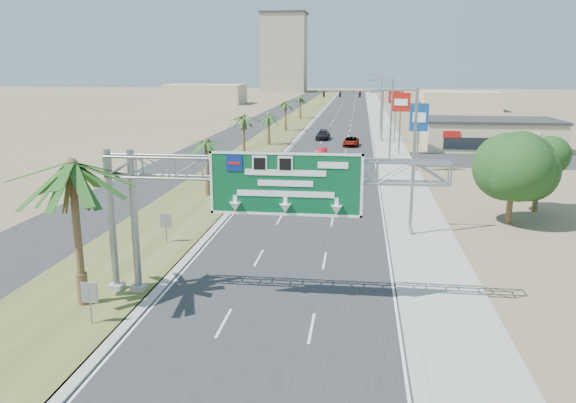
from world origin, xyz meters
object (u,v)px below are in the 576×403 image
(car_far, at_px, (323,135))
(pole_sign_red_far, at_px, (396,101))
(car_mid_lane, at_px, (322,153))
(car_right_lane, at_px, (351,142))
(store_building, at_px, (489,135))
(pole_sign_blue, at_px, (419,120))
(palm_near, at_px, (71,165))
(car_left_lane, at_px, (301,160))
(signal_mast, at_px, (369,110))
(pole_sign_red_near, at_px, (401,106))
(sign_gantry, at_px, (254,180))

(car_far, bearing_deg, pole_sign_red_far, -15.49)
(car_mid_lane, xyz_separation_m, car_right_lane, (3.47, 11.87, -0.00))
(car_right_lane, bearing_deg, car_far, 126.35)
(car_far, height_order, pole_sign_red_far, pole_sign_red_far)
(store_building, height_order, pole_sign_blue, pole_sign_blue)
(palm_near, bearing_deg, store_building, 61.72)
(car_far, bearing_deg, car_mid_lane, -83.61)
(car_mid_lane, height_order, pole_sign_red_far, pole_sign_red_far)
(car_left_lane, height_order, car_mid_lane, car_left_lane)
(signal_mast, bearing_deg, car_right_lane, -115.85)
(pole_sign_red_near, bearing_deg, car_left_lane, -138.17)
(palm_near, xyz_separation_m, store_building, (31.20, 58.00, -4.93))
(signal_mast, distance_m, pole_sign_blue, 25.81)
(signal_mast, xyz_separation_m, pole_sign_red_far, (3.89, -2.01, 1.51))
(palm_near, bearing_deg, pole_sign_red_near, 70.17)
(sign_gantry, xyz_separation_m, car_left_lane, (-1.73, 37.98, -5.20))
(pole_sign_red_near, bearing_deg, sign_gantry, -101.71)
(sign_gantry, bearing_deg, palm_near, -166.68)
(store_building, relative_size, pole_sign_red_near, 2.16)
(store_building, distance_m, pole_sign_blue, 22.94)
(store_building, relative_size, car_far, 3.64)
(pole_sign_red_far, bearing_deg, pole_sign_red_near, -90.29)
(store_building, relative_size, car_mid_lane, 4.54)
(signal_mast, relative_size, pole_sign_blue, 1.33)
(car_left_lane, bearing_deg, store_building, 33.79)
(car_far, bearing_deg, palm_near, -93.29)
(sign_gantry, distance_m, car_left_lane, 38.37)
(car_mid_lane, distance_m, car_right_lane, 12.37)
(pole_sign_red_far, bearing_deg, store_building, -17.04)
(car_mid_lane, bearing_deg, pole_sign_red_far, 52.18)
(palm_near, bearing_deg, car_right_lane, 78.62)
(palm_near, distance_m, signal_mast, 65.60)
(store_building, height_order, car_far, store_building)
(car_mid_lane, bearing_deg, palm_near, -104.73)
(signal_mast, relative_size, pole_sign_red_far, 1.27)
(sign_gantry, height_order, pole_sign_red_far, pole_sign_red_far)
(signal_mast, distance_m, car_far, 8.42)
(store_building, bearing_deg, car_left_lane, -143.88)
(pole_sign_red_near, relative_size, pole_sign_red_far, 1.03)
(car_left_lane, distance_m, car_far, 25.76)
(car_mid_lane, bearing_deg, store_building, 21.44)
(car_mid_lane, relative_size, car_far, 0.80)
(sign_gantry, xyz_separation_m, signal_mast, (6.23, 62.05, -1.21))
(car_mid_lane, xyz_separation_m, pole_sign_red_far, (9.91, 15.14, 5.71))
(store_building, xyz_separation_m, car_left_lane, (-24.79, -18.09, -1.14))
(store_building, distance_m, car_far, 25.19)
(sign_gantry, distance_m, car_mid_lane, 45.23)
(car_left_lane, distance_m, pole_sign_red_far, 25.64)
(signal_mast, xyz_separation_m, car_mid_lane, (-6.02, -17.14, -4.20))
(sign_gantry, relative_size, car_far, 3.39)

